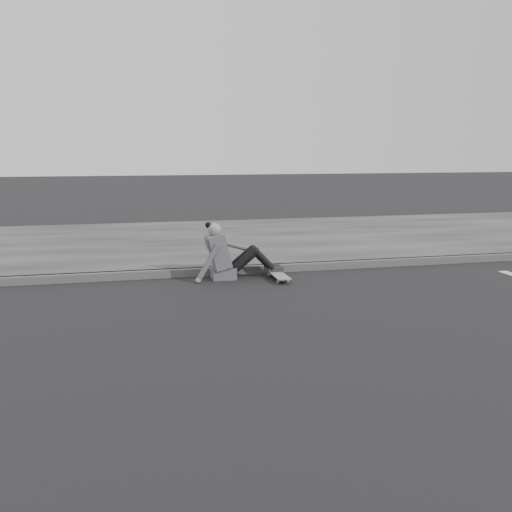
% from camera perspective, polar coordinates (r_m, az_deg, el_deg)
% --- Properties ---
extents(ground, '(80.00, 80.00, 0.00)m').
position_cam_1_polar(ground, '(7.13, 13.03, -5.49)').
color(ground, black).
rests_on(ground, ground).
extents(curb, '(24.00, 0.16, 0.12)m').
position_cam_1_polar(curb, '(9.42, 6.11, -1.00)').
color(curb, '#4A4A4A').
rests_on(curb, ground).
extents(sidewalk, '(24.00, 6.00, 0.12)m').
position_cam_1_polar(sidewalk, '(12.27, 1.42, 1.73)').
color(sidewalk, '#383838').
rests_on(sidewalk, ground).
extents(skateboard, '(0.20, 0.78, 0.09)m').
position_cam_1_polar(skateboard, '(8.67, 2.22, -1.89)').
color(skateboard, gray).
rests_on(skateboard, ground).
extents(seated_woman, '(1.38, 0.46, 0.88)m').
position_cam_1_polar(seated_woman, '(8.69, -2.87, 0.08)').
color(seated_woman, '#4F4F51').
rests_on(seated_woman, ground).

